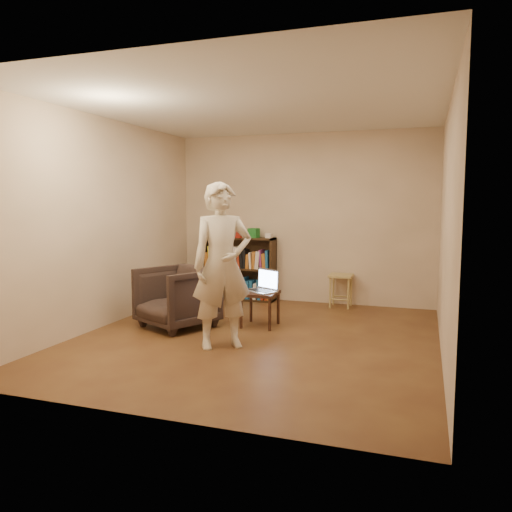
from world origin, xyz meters
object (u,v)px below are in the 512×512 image
(laptop, at_px, (263,287))
(person, at_px, (222,266))
(stool, at_px, (341,281))
(side_table, at_px, (260,298))
(armchair, at_px, (177,297))
(bookshelf, at_px, (238,272))

(laptop, height_order, person, person)
(stool, relative_size, side_table, 1.12)
(stool, distance_m, person, 2.66)
(armchair, bearing_deg, stool, 73.34)
(bookshelf, distance_m, person, 2.68)
(stool, xyz_separation_m, person, (-0.87, -2.47, 0.49))
(armchair, relative_size, side_table, 1.91)
(bookshelf, xyz_separation_m, person, (0.78, -2.53, 0.45))
(armchair, relative_size, laptop, 1.82)
(laptop, bearing_deg, person, -68.52)
(laptop, bearing_deg, armchair, -128.78)
(bookshelf, xyz_separation_m, side_table, (0.88, -1.55, -0.08))
(armchair, distance_m, laptop, 1.09)
(bookshelf, height_order, laptop, bookshelf)
(bookshelf, distance_m, armchair, 1.93)
(armchair, xyz_separation_m, person, (0.87, -0.61, 0.51))
(bookshelf, relative_size, laptop, 2.61)
(bookshelf, relative_size, armchair, 1.44)
(bookshelf, bearing_deg, side_table, -60.43)
(stool, xyz_separation_m, side_table, (-0.77, -1.48, -0.03))
(side_table, distance_m, person, 1.12)
(side_table, distance_m, laptop, 0.14)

